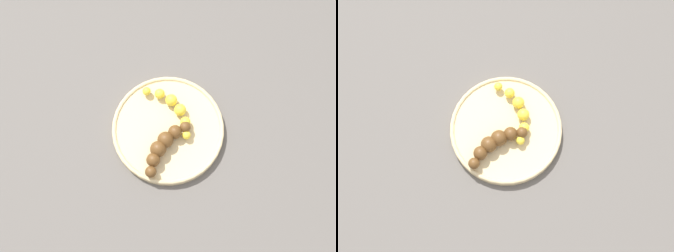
{
  "view_description": "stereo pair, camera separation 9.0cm",
  "coord_description": "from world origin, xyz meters",
  "views": [
    {
      "loc": [
        0.17,
        -0.2,
        0.89
      ],
      "look_at": [
        0.0,
        0.0,
        0.04
      ],
      "focal_mm": 42.35,
      "sensor_mm": 36.0,
      "label": 1
    },
    {
      "loc": [
        0.23,
        -0.13,
        0.89
      ],
      "look_at": [
        0.0,
        0.0,
        0.04
      ],
      "focal_mm": 42.35,
      "sensor_mm": 36.0,
      "label": 2
    }
  ],
  "objects": [
    {
      "name": "fruit_bowl",
      "position": [
        0.0,
        0.0,
        0.01
      ],
      "size": [
        0.26,
        0.26,
        0.02
      ],
      "color": "#D1B784",
      "rests_on": "ground_plane"
    },
    {
      "name": "banana_overripe",
      "position": [
        0.02,
        -0.04,
        0.04
      ],
      "size": [
        0.05,
        0.15,
        0.04
      ],
      "rotation": [
        0.0,
        0.0,
        3.21
      ],
      "color": "#593819",
      "rests_on": "fruit_bowl"
    },
    {
      "name": "ground_plane",
      "position": [
        0.0,
        0.0,
        0.0
      ],
      "size": [
        2.4,
        2.4,
        0.0
      ],
      "primitive_type": "plane",
      "color": "#56514C"
    },
    {
      "name": "banana_yellow",
      "position": [
        -0.02,
        0.04,
        0.03
      ],
      "size": [
        0.16,
        0.07,
        0.03
      ],
      "rotation": [
        0.0,
        0.0,
        1.43
      ],
      "color": "yellow",
      "rests_on": "fruit_bowl"
    }
  ]
}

